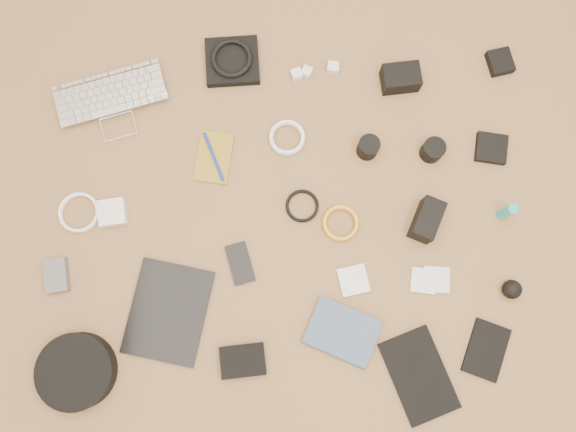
{
  "coord_description": "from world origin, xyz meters",
  "views": [
    {
      "loc": [
        0.03,
        -0.29,
        1.64
      ],
      "look_at": [
        0.03,
        -0.0,
        0.02
      ],
      "focal_mm": 35.0,
      "sensor_mm": 36.0,
      "label": 1
    }
  ],
  "objects_px": {
    "phone": "(240,263)",
    "headphone_case": "(76,371)",
    "dslr_camera": "(401,78)",
    "paperback": "(333,356)",
    "tablet": "(168,312)",
    "laptop": "(115,109)"
  },
  "relations": [
    {
      "from": "phone",
      "to": "headphone_case",
      "type": "height_order",
      "value": "headphone_case"
    },
    {
      "from": "dslr_camera",
      "to": "phone",
      "type": "distance_m",
      "value": 0.74
    },
    {
      "from": "dslr_camera",
      "to": "phone",
      "type": "height_order",
      "value": "dslr_camera"
    },
    {
      "from": "paperback",
      "to": "headphone_case",
      "type": "bearing_deg",
      "value": 116.01
    },
    {
      "from": "tablet",
      "to": "laptop",
      "type": "bearing_deg",
      "value": 118.72
    },
    {
      "from": "tablet",
      "to": "headphone_case",
      "type": "distance_m",
      "value": 0.29
    },
    {
      "from": "laptop",
      "to": "dslr_camera",
      "type": "height_order",
      "value": "dslr_camera"
    },
    {
      "from": "laptop",
      "to": "paperback",
      "type": "bearing_deg",
      "value": -64.85
    },
    {
      "from": "laptop",
      "to": "dslr_camera",
      "type": "bearing_deg",
      "value": -10.63
    },
    {
      "from": "laptop",
      "to": "dslr_camera",
      "type": "relative_size",
      "value": 3.0
    },
    {
      "from": "laptop",
      "to": "phone",
      "type": "bearing_deg",
      "value": -67.07
    },
    {
      "from": "headphone_case",
      "to": "paperback",
      "type": "relative_size",
      "value": 1.11
    },
    {
      "from": "phone",
      "to": "dslr_camera",
      "type": "bearing_deg",
      "value": 33.28
    },
    {
      "from": "laptop",
      "to": "headphone_case",
      "type": "relative_size",
      "value": 1.58
    },
    {
      "from": "dslr_camera",
      "to": "tablet",
      "type": "height_order",
      "value": "dslr_camera"
    },
    {
      "from": "tablet",
      "to": "phone",
      "type": "distance_m",
      "value": 0.25
    },
    {
      "from": "dslr_camera",
      "to": "laptop",
      "type": "bearing_deg",
      "value": 179.27
    },
    {
      "from": "paperback",
      "to": "phone",
      "type": "bearing_deg",
      "value": 68.28
    },
    {
      "from": "tablet",
      "to": "paperback",
      "type": "xyz_separation_m",
      "value": [
        0.47,
        -0.12,
        0.0
      ]
    },
    {
      "from": "dslr_camera",
      "to": "tablet",
      "type": "distance_m",
      "value": 0.98
    },
    {
      "from": "tablet",
      "to": "headphone_case",
      "type": "xyz_separation_m",
      "value": [
        -0.24,
        -0.16,
        0.02
      ]
    },
    {
      "from": "laptop",
      "to": "tablet",
      "type": "distance_m",
      "value": 0.64
    }
  ]
}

